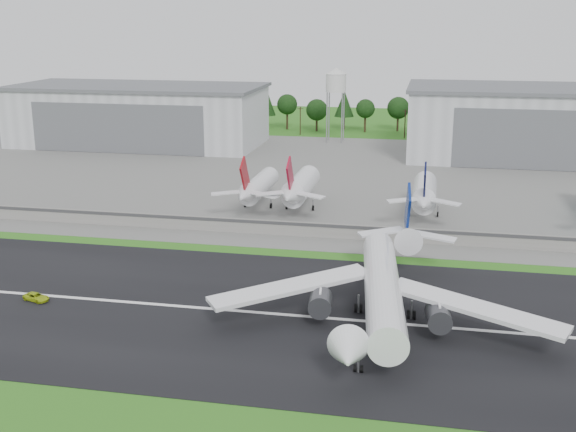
% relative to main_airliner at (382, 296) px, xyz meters
% --- Properties ---
extents(ground, '(600.00, 600.00, 0.00)m').
position_rel_main_airliner_xyz_m(ground, '(-26.48, -9.57, -4.89)').
color(ground, '#246718').
rests_on(ground, ground).
extents(runway, '(320.00, 60.00, 0.10)m').
position_rel_main_airliner_xyz_m(runway, '(-26.48, 0.43, -4.84)').
color(runway, black).
rests_on(runway, ground).
extents(runway_centerline, '(220.00, 1.00, 0.02)m').
position_rel_main_airliner_xyz_m(runway_centerline, '(-26.48, 0.43, -4.78)').
color(runway_centerline, white).
rests_on(runway_centerline, runway).
extents(apron, '(320.00, 150.00, 0.10)m').
position_rel_main_airliner_xyz_m(apron, '(-26.48, 110.43, -4.84)').
color(apron, slate).
rests_on(apron, ground).
extents(blast_fence, '(240.00, 0.61, 3.50)m').
position_rel_main_airliner_xyz_m(blast_fence, '(-26.48, 45.42, -3.09)').
color(blast_fence, gray).
rests_on(blast_fence, ground).
extents(hangar_west, '(97.00, 44.00, 23.20)m').
position_rel_main_airliner_xyz_m(hangar_west, '(-106.48, 155.35, 6.74)').
color(hangar_west, silver).
rests_on(hangar_west, ground).
extents(hangar_east, '(102.00, 47.00, 25.20)m').
position_rel_main_airliner_xyz_m(hangar_east, '(48.52, 155.35, 7.73)').
color(hangar_east, silver).
rests_on(hangar_east, ground).
extents(water_tower, '(8.40, 8.40, 29.40)m').
position_rel_main_airliner_xyz_m(water_tower, '(-31.48, 175.43, 19.66)').
color(water_tower, '#99999E').
rests_on(water_tower, ground).
extents(utility_poles, '(230.00, 3.00, 12.00)m').
position_rel_main_airliner_xyz_m(utility_poles, '(-26.48, 190.43, -4.89)').
color(utility_poles, black).
rests_on(utility_poles, ground).
extents(treeline, '(320.00, 16.00, 22.00)m').
position_rel_main_airliner_xyz_m(treeline, '(-26.48, 205.43, -4.89)').
color(treeline, black).
rests_on(treeline, ground).
extents(main_airliner, '(56.96, 59.27, 18.17)m').
position_rel_main_airliner_xyz_m(main_airliner, '(0.00, 0.00, 0.00)').
color(main_airliner, white).
rests_on(main_airliner, runway).
extents(ground_vehicle, '(5.42, 3.70, 1.38)m').
position_rel_main_airliner_xyz_m(ground_vehicle, '(-60.75, -2.13, -4.11)').
color(ground_vehicle, '#ABC517').
rests_on(ground_vehicle, runway).
extents(parked_jet_red_a, '(7.36, 31.29, 16.43)m').
position_rel_main_airliner_xyz_m(parked_jet_red_a, '(-37.40, 66.95, 1.05)').
color(parked_jet_red_a, white).
rests_on(parked_jet_red_a, ground).
extents(parked_jet_red_b, '(7.36, 31.29, 16.88)m').
position_rel_main_airliner_xyz_m(parked_jet_red_b, '(-26.16, 67.02, 1.47)').
color(parked_jet_red_b, white).
rests_on(parked_jet_red_b, ground).
extents(parked_jet_navy, '(7.36, 31.29, 16.76)m').
position_rel_main_airliner_xyz_m(parked_jet_navy, '(5.63, 67.01, 1.35)').
color(parked_jet_navy, white).
rests_on(parked_jet_navy, ground).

